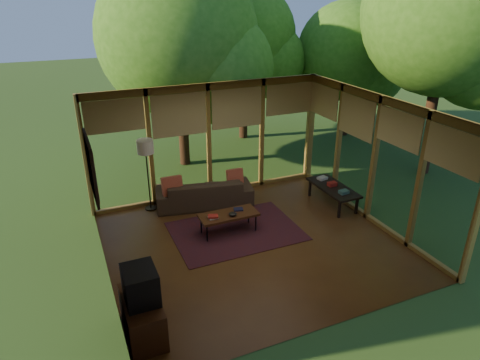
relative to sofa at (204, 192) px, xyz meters
name	(u,v)px	position (x,y,z in m)	size (l,w,h in m)	color
floor	(253,244)	(0.32, -2.00, -0.32)	(5.50, 5.50, 0.00)	brown
ceiling	(255,109)	(0.32, -2.00, 2.38)	(5.50, 5.50, 0.00)	silver
wall_left	(99,209)	(-2.43, -2.00, 1.03)	(0.04, 5.00, 2.70)	beige
wall_front	(333,250)	(0.32, -4.50, 1.03)	(5.50, 0.04, 2.70)	beige
window_wall_back	(209,141)	(0.32, 0.50, 1.03)	(5.50, 0.12, 2.70)	olive
window_wall_right	(374,160)	(3.07, -2.00, 1.03)	(0.12, 5.00, 2.70)	olive
exterior_lawn	(345,109)	(8.32, 6.00, -0.33)	(40.00, 40.00, 0.00)	#2D4C1C
tree_nw	(178,37)	(0.33, 2.74, 3.16)	(4.18, 4.18, 5.58)	#362013
tree_ne	(242,37)	(2.86, 4.36, 2.92)	(3.33, 3.33, 4.92)	#362013
tree_se	(449,9)	(6.04, -0.53, 3.85)	(4.10, 4.10, 6.23)	#362013
tree_far	(347,52)	(5.98, 3.15, 2.45)	(3.17, 3.17, 4.36)	#362013
rug	(236,231)	(0.19, -1.42, -0.31)	(2.57, 1.82, 0.01)	maroon
sofa	(204,192)	(0.00, 0.00, 0.00)	(2.19, 0.86, 0.64)	#3E2E1F
pillow_left	(172,187)	(-0.75, -0.05, 0.28)	(0.45, 0.15, 0.45)	maroon
pillow_right	(235,178)	(0.75, -0.05, 0.25)	(0.38, 0.13, 0.38)	maroon
ct_book_lower	(213,218)	(-0.30, -1.44, 0.12)	(0.19, 0.14, 0.03)	#B6B0A5
ct_book_upper	(213,216)	(-0.30, -1.44, 0.15)	(0.20, 0.15, 0.03)	maroon
ct_book_side	(238,209)	(0.30, -1.31, 0.12)	(0.19, 0.14, 0.03)	black
ct_bowl	(233,214)	(0.10, -1.49, 0.14)	(0.16, 0.16, 0.07)	black
media_cabinet	(143,317)	(-2.15, -3.55, -0.02)	(0.50, 1.00, 0.60)	#4B2814
television	(140,285)	(-2.13, -3.55, 0.53)	(0.45, 0.55, 0.50)	black
console_book_a	(344,192)	(2.72, -1.58, 0.17)	(0.20, 0.15, 0.07)	#345B55
console_book_b	(332,184)	(2.72, -1.13, 0.18)	(0.19, 0.14, 0.09)	maroon
console_book_c	(322,178)	(2.72, -0.73, 0.17)	(0.22, 0.16, 0.06)	#B6B0A5
floor_lamp	(146,151)	(-1.20, 0.28, 1.09)	(0.36, 0.36, 1.65)	black
coffee_table	(229,215)	(0.05, -1.39, 0.07)	(1.20, 0.50, 0.43)	#4B2814
side_console	(333,188)	(2.72, -1.18, 0.09)	(0.60, 1.40, 0.46)	black
wall_painting	(91,167)	(-2.39, -0.60, 1.23)	(0.06, 1.35, 1.15)	black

